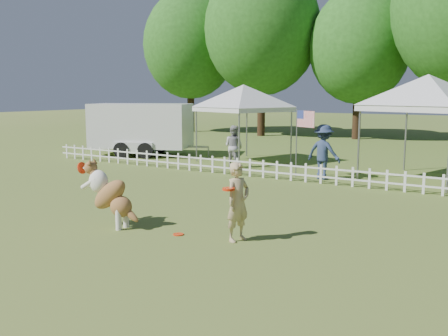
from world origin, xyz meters
name	(u,v)px	position (x,y,z in m)	size (l,w,h in m)	color
ground	(156,234)	(0.00, 0.00, 0.00)	(120.00, 120.00, 0.00)	#3A5B1C
picket_fence	(298,172)	(0.00, 7.00, 0.30)	(22.00, 0.08, 0.60)	silver
handler	(238,202)	(1.63, 0.47, 0.75)	(0.55, 0.36, 1.50)	tan
dog	(111,195)	(-1.12, -0.08, 0.69)	(1.33, 0.44, 1.38)	brown
frisbee_on_turf	(178,234)	(0.43, 0.18, 0.01)	(0.21, 0.21, 0.02)	red
canopy_tent_left	(243,125)	(-3.71, 9.96, 1.52)	(2.94, 2.94, 3.04)	silver
canopy_tent_right	(425,129)	(3.29, 9.37, 1.64)	(3.18, 3.18, 3.28)	silver
cargo_trailer	(142,129)	(-8.70, 9.50, 1.18)	(5.36, 2.36, 2.36)	white
flag_pole	(296,143)	(-0.42, 7.77, 1.13)	(0.87, 0.09, 2.26)	gray
spectator_a	(234,146)	(-3.28, 8.50, 0.79)	(0.77, 0.60, 1.59)	#A2A1A7
spectator_b	(324,152)	(0.50, 7.83, 0.89)	(1.15, 0.66, 1.78)	navy
tree_far_left	(190,54)	(-15.00, 22.00, 5.50)	(6.60, 6.60, 11.00)	#235618
tree_left	(262,42)	(-9.00, 21.50, 6.00)	(7.40, 7.40, 12.00)	#235618
tree_center_left	(359,57)	(-3.00, 22.50, 4.90)	(6.00, 6.00, 9.80)	#235618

